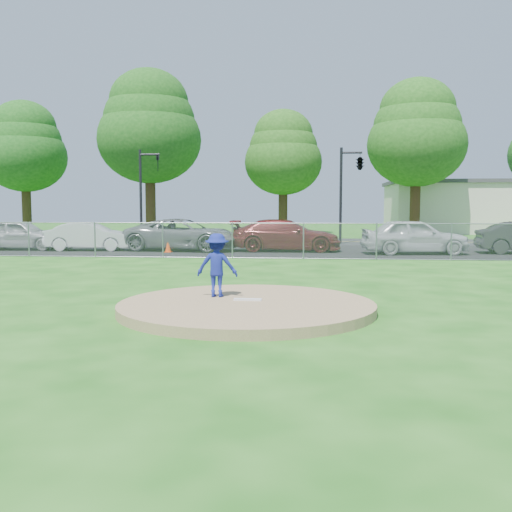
{
  "coord_description": "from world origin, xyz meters",
  "views": [
    {
      "loc": [
        1.37,
        -11.8,
        2.22
      ],
      "look_at": [
        0.0,
        2.0,
        1.0
      ],
      "focal_mm": 40.0,
      "sensor_mm": 36.0,
      "label": 1
    }
  ],
  "objects_px": {
    "traffic_signal_center": "(358,165)",
    "parked_car_darkred": "(286,235)",
    "commercial_building": "(487,207)",
    "tree_right": "(417,132)",
    "parked_car_gray": "(183,235)",
    "parked_car_white": "(90,236)",
    "tree_left": "(149,126)",
    "traffic_signal_left": "(144,187)",
    "tree_center": "(283,152)",
    "traffic_cone": "(168,246)",
    "parked_car_pearl": "(414,236)",
    "pitcher": "(217,265)",
    "tree_far_left": "(25,146)",
    "parked_car_silver": "(20,235)"
  },
  "relations": [
    {
      "from": "traffic_signal_center",
      "to": "parked_car_darkred",
      "type": "xyz_separation_m",
      "value": [
        -3.9,
        -5.95,
        -3.82
      ]
    },
    {
      "from": "commercial_building",
      "to": "tree_right",
      "type": "bearing_deg",
      "value": -139.4
    },
    {
      "from": "commercial_building",
      "to": "parked_car_gray",
      "type": "bearing_deg",
      "value": -133.63
    },
    {
      "from": "parked_car_white",
      "to": "tree_left",
      "type": "bearing_deg",
      "value": -0.88
    },
    {
      "from": "traffic_signal_left",
      "to": "traffic_signal_center",
      "type": "xyz_separation_m",
      "value": [
        12.73,
        -0.0,
        1.25
      ]
    },
    {
      "from": "tree_center",
      "to": "parked_car_gray",
      "type": "xyz_separation_m",
      "value": [
        -4.01,
        -18.04,
        -5.67
      ]
    },
    {
      "from": "tree_right",
      "to": "parked_car_gray",
      "type": "relative_size",
      "value": 2.05
    },
    {
      "from": "parked_car_white",
      "to": "parked_car_gray",
      "type": "distance_m",
      "value": 4.67
    },
    {
      "from": "traffic_cone",
      "to": "parked_car_pearl",
      "type": "distance_m",
      "value": 11.56
    },
    {
      "from": "traffic_cone",
      "to": "parked_car_pearl",
      "type": "height_order",
      "value": "parked_car_pearl"
    },
    {
      "from": "traffic_signal_left",
      "to": "traffic_cone",
      "type": "bearing_deg",
      "value": -65.55
    },
    {
      "from": "traffic_signal_center",
      "to": "pitcher",
      "type": "relative_size",
      "value": 3.97
    },
    {
      "from": "traffic_signal_left",
      "to": "pitcher",
      "type": "relative_size",
      "value": 3.97
    },
    {
      "from": "commercial_building",
      "to": "tree_right",
      "type": "relative_size",
      "value": 1.41
    },
    {
      "from": "traffic_cone",
      "to": "pitcher",
      "type": "bearing_deg",
      "value": -71.42
    },
    {
      "from": "tree_far_left",
      "to": "tree_right",
      "type": "height_order",
      "value": "tree_right"
    },
    {
      "from": "traffic_signal_left",
      "to": "pitcher",
      "type": "bearing_deg",
      "value": -69.39
    },
    {
      "from": "commercial_building",
      "to": "parked_car_white",
      "type": "bearing_deg",
      "value": -138.87
    },
    {
      "from": "traffic_signal_left",
      "to": "tree_far_left",
      "type": "bearing_deg",
      "value": 140.27
    },
    {
      "from": "parked_car_silver",
      "to": "parked_car_gray",
      "type": "relative_size",
      "value": 0.79
    },
    {
      "from": "traffic_signal_left",
      "to": "parked_car_silver",
      "type": "xyz_separation_m",
      "value": [
        -4.59,
        -6.31,
        -2.59
      ]
    },
    {
      "from": "tree_far_left",
      "to": "traffic_signal_center",
      "type": "xyz_separation_m",
      "value": [
        25.97,
        -11.0,
        -2.45
      ]
    },
    {
      "from": "tree_left",
      "to": "parked_car_gray",
      "type": "distance_m",
      "value": 17.82
    },
    {
      "from": "commercial_building",
      "to": "tree_center",
      "type": "xyz_separation_m",
      "value": [
        -17.0,
        -4.0,
        4.31
      ]
    },
    {
      "from": "traffic_signal_center",
      "to": "parked_car_gray",
      "type": "relative_size",
      "value": 0.99
    },
    {
      "from": "tree_right",
      "to": "parked_car_white",
      "type": "relative_size",
      "value": 2.73
    },
    {
      "from": "tree_center",
      "to": "traffic_cone",
      "type": "distance_m",
      "value": 20.64
    },
    {
      "from": "tree_far_left",
      "to": "parked_car_white",
      "type": "relative_size",
      "value": 2.52
    },
    {
      "from": "parked_car_gray",
      "to": "parked_car_darkred",
      "type": "distance_m",
      "value": 5.09
    },
    {
      "from": "traffic_signal_center",
      "to": "parked_car_white",
      "type": "bearing_deg",
      "value": -154.8
    },
    {
      "from": "tree_left",
      "to": "traffic_signal_left",
      "type": "relative_size",
      "value": 2.24
    },
    {
      "from": "tree_left",
      "to": "parked_car_pearl",
      "type": "height_order",
      "value": "tree_left"
    },
    {
      "from": "parked_car_silver",
      "to": "pitcher",
      "type": "bearing_deg",
      "value": -144.03
    },
    {
      "from": "pitcher",
      "to": "parked_car_pearl",
      "type": "distance_m",
      "value": 15.88
    },
    {
      "from": "tree_left",
      "to": "parked_car_white",
      "type": "height_order",
      "value": "tree_left"
    },
    {
      "from": "tree_right",
      "to": "traffic_cone",
      "type": "xyz_separation_m",
      "value": [
        -14.5,
        -17.18,
        -7.34
      ]
    },
    {
      "from": "traffic_signal_left",
      "to": "tree_right",
      "type": "bearing_deg",
      "value": 29.38
    },
    {
      "from": "tree_right",
      "to": "parked_car_pearl",
      "type": "height_order",
      "value": "tree_right"
    },
    {
      "from": "commercial_building",
      "to": "tree_left",
      "type": "xyz_separation_m",
      "value": [
        -27.0,
        -7.0,
        6.08
      ]
    },
    {
      "from": "traffic_signal_left",
      "to": "parked_car_darkred",
      "type": "relative_size",
      "value": 1.05
    },
    {
      "from": "traffic_cone",
      "to": "tree_far_left",
      "type": "bearing_deg",
      "value": 132.23
    },
    {
      "from": "traffic_signal_left",
      "to": "parked_car_pearl",
      "type": "relative_size",
      "value": 1.16
    },
    {
      "from": "tree_center",
      "to": "traffic_cone",
      "type": "bearing_deg",
      "value": -103.2
    },
    {
      "from": "tree_far_left",
      "to": "traffic_signal_left",
      "type": "distance_m",
      "value": 17.6
    },
    {
      "from": "parked_car_gray",
      "to": "parked_car_pearl",
      "type": "relative_size",
      "value": 1.18
    },
    {
      "from": "tree_far_left",
      "to": "traffic_signal_center",
      "type": "distance_m",
      "value": 28.31
    },
    {
      "from": "traffic_signal_left",
      "to": "parked_car_darkred",
      "type": "xyz_separation_m",
      "value": [
        8.84,
        -5.95,
        -2.58
      ]
    },
    {
      "from": "tree_right",
      "to": "traffic_cone",
      "type": "distance_m",
      "value": 23.65
    },
    {
      "from": "tree_left",
      "to": "parked_car_pearl",
      "type": "bearing_deg",
      "value": -43.16
    },
    {
      "from": "traffic_signal_left",
      "to": "tree_center",
      "type": "bearing_deg",
      "value": 57.1
    }
  ]
}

